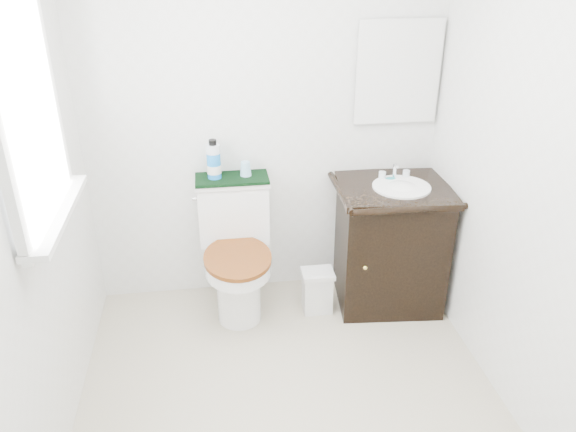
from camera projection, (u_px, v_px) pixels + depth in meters
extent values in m
plane|color=beige|center=(293.00, 410.00, 2.89)|extent=(2.40, 2.40, 0.00)
plane|color=white|center=(264.00, 117.00, 3.41)|extent=(2.40, 0.00, 2.40)
plane|color=white|center=(373.00, 413.00, 1.29)|extent=(2.40, 0.00, 2.40)
plane|color=white|center=(18.00, 215.00, 2.21)|extent=(0.00, 2.40, 2.40)
plane|color=white|center=(538.00, 183.00, 2.49)|extent=(0.00, 2.40, 2.40)
cube|color=white|center=(25.00, 110.00, 2.28)|extent=(0.02, 0.70, 0.90)
cube|color=silver|center=(398.00, 72.00, 3.38)|extent=(0.50, 0.02, 0.60)
cylinder|color=white|center=(239.00, 291.00, 3.49)|extent=(0.27, 0.27, 0.42)
cube|color=white|center=(236.00, 269.00, 3.71)|extent=(0.27, 0.28, 0.42)
cube|color=white|center=(234.00, 213.00, 3.55)|extent=(0.44, 0.18, 0.40)
cube|color=white|center=(232.00, 182.00, 3.45)|extent=(0.46, 0.20, 0.03)
cylinder|color=white|center=(238.00, 265.00, 3.36)|extent=(0.40, 0.40, 0.08)
cylinder|color=maroon|center=(238.00, 258.00, 3.34)|extent=(0.41, 0.41, 0.03)
cube|color=black|center=(389.00, 247.00, 3.61)|extent=(0.68, 0.59, 0.78)
cube|color=black|center=(395.00, 189.00, 3.43)|extent=(0.73, 0.64, 0.04)
cylinder|color=white|center=(401.00, 187.00, 3.39)|extent=(0.35, 0.35, 0.01)
ellipsoid|color=white|center=(401.00, 195.00, 3.42)|extent=(0.30, 0.30, 0.15)
cylinder|color=silver|center=(394.00, 171.00, 3.51)|extent=(0.02, 0.02, 0.10)
cube|color=silver|center=(317.00, 293.00, 3.61)|extent=(0.18, 0.14, 0.26)
cube|color=silver|center=(318.00, 274.00, 3.54)|extent=(0.20, 0.16, 0.03)
cube|color=black|center=(232.00, 178.00, 3.44)|extent=(0.45, 0.22, 0.02)
cylinder|color=blue|center=(214.00, 166.00, 3.40)|extent=(0.08, 0.08, 0.16)
cylinder|color=silver|center=(213.00, 149.00, 3.35)|extent=(0.08, 0.08, 0.05)
cylinder|color=black|center=(213.00, 142.00, 3.33)|extent=(0.05, 0.05, 0.03)
cone|color=#91CBED|center=(246.00, 169.00, 3.45)|extent=(0.07, 0.07, 0.09)
ellipsoid|color=#1B7A83|center=(390.00, 178.00, 3.50)|extent=(0.08, 0.05, 0.02)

